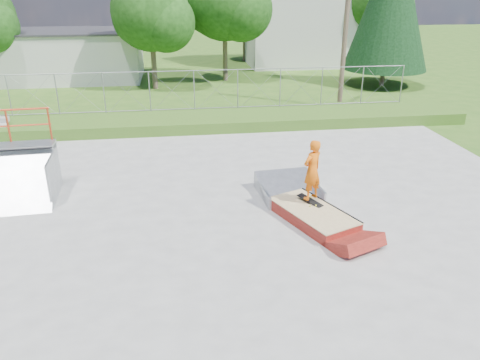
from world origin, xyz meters
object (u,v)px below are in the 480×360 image
at_px(quarter_pipe, 4,162).
at_px(skater, 312,173).
at_px(flat_bank_ramp, 289,189).
at_px(grind_box, 313,216).

relative_size(quarter_pipe, skater, 1.52).
bearing_deg(quarter_pipe, flat_bank_ramp, -8.41).
relative_size(grind_box, quarter_pipe, 1.11).
xyz_separation_m(grind_box, flat_bank_ramp, (-0.25, 1.67, 0.07)).
distance_m(grind_box, quarter_pipe, 8.71).
bearing_deg(grind_box, flat_bank_ramp, 76.17).
bearing_deg(skater, grind_box, 52.38).
bearing_deg(grind_box, skater, 62.17).
height_order(grind_box, flat_bank_ramp, flat_bank_ramp).
distance_m(quarter_pipe, flat_bank_ramp, 8.15).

